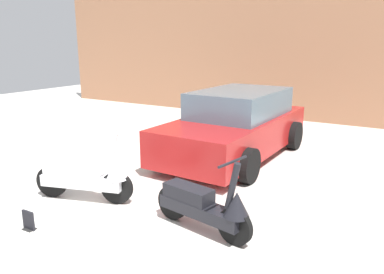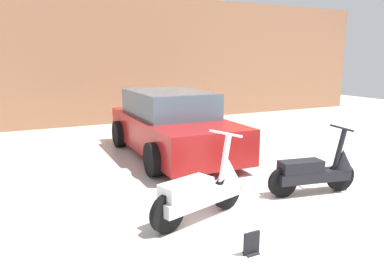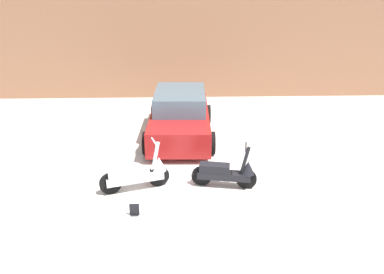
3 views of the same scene
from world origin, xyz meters
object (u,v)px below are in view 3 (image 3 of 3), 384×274
at_px(scooter_front_right, 227,172).
at_px(placard_near_left_scooter, 134,210).
at_px(car_rear_left, 180,115).
at_px(scooter_front_left, 138,173).

xyz_separation_m(scooter_front_right, placard_near_left_scooter, (-2.02, -1.12, -0.26)).
distance_m(scooter_front_right, car_rear_left, 3.48).
bearing_deg(scooter_front_right, placard_near_left_scooter, -140.82).
bearing_deg(scooter_front_left, placard_near_left_scooter, -105.72).
distance_m(car_rear_left, placard_near_left_scooter, 4.55).
height_order(scooter_front_right, car_rear_left, car_rear_left).
bearing_deg(placard_near_left_scooter, car_rear_left, 77.79).
bearing_deg(scooter_front_right, car_rear_left, 118.22).
distance_m(scooter_front_right, placard_near_left_scooter, 2.32).
bearing_deg(car_rear_left, scooter_front_left, -14.79).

